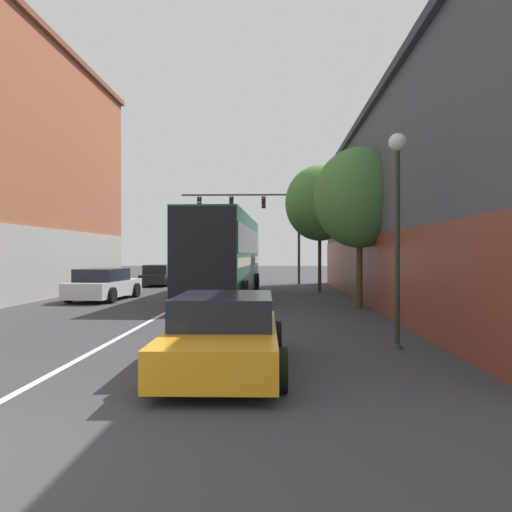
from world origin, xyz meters
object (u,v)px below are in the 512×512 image
(parked_car_left_mid, at_px, (104,285))
(street_tree_far, at_px, (320,203))
(hatchback_foreground, at_px, (224,333))
(parked_car_left_near, at_px, (158,276))
(street_lamp, at_px, (398,206))
(street_tree_near, at_px, (360,198))
(traffic_signal_gantry, at_px, (259,214))
(bus, at_px, (224,252))

(parked_car_left_mid, bearing_deg, street_tree_far, -59.33)
(hatchback_foreground, relative_size, parked_car_left_near, 1.00)
(hatchback_foreground, bearing_deg, street_lamp, -61.75)
(street_tree_far, bearing_deg, street_lamp, -89.13)
(parked_car_left_near, height_order, street_tree_far, street_tree_far)
(hatchback_foreground, height_order, street_tree_far, street_tree_far)
(street_tree_near, bearing_deg, parked_car_left_near, 129.06)
(parked_car_left_mid, bearing_deg, traffic_signal_gantry, -24.05)
(bus, distance_m, parked_car_left_near, 10.33)
(hatchback_foreground, bearing_deg, parked_car_left_mid, 26.18)
(bus, xyz_separation_m, street_tree_far, (4.76, 3.62, 2.65))
(street_tree_near, bearing_deg, street_tree_far, 95.44)
(hatchback_foreground, height_order, traffic_signal_gantry, traffic_signal_gantry)
(parked_car_left_mid, xyz_separation_m, street_tree_near, (10.72, -3.02, 3.46))
(parked_car_left_near, distance_m, street_lamp, 23.59)
(parked_car_left_near, bearing_deg, parked_car_left_mid, 176.66)
(bus, distance_m, hatchback_foreground, 14.47)
(hatchback_foreground, relative_size, parked_car_left_mid, 0.97)
(hatchback_foreground, bearing_deg, street_tree_far, -11.47)
(parked_car_left_mid, relative_size, street_tree_far, 0.71)
(parked_car_left_near, distance_m, street_tree_near, 17.37)
(hatchback_foreground, bearing_deg, street_tree_near, -23.35)
(parked_car_left_mid, height_order, street_lamp, street_lamp)
(bus, height_order, traffic_signal_gantry, traffic_signal_gantry)
(parked_car_left_near, bearing_deg, street_tree_far, -120.83)
(parked_car_left_mid, bearing_deg, street_tree_near, -101.80)
(parked_car_left_near, height_order, street_lamp, street_lamp)
(parked_car_left_near, bearing_deg, street_lamp, -157.59)
(street_tree_near, xyz_separation_m, street_tree_far, (-0.76, 8.03, 0.62))
(street_lamp, distance_m, street_tree_far, 16.05)
(hatchback_foreground, relative_size, street_tree_near, 0.78)
(bus, height_order, street_lamp, street_lamp)
(hatchback_foreground, distance_m, parked_car_left_near, 24.06)
(street_tree_near, bearing_deg, street_lamp, -93.77)
(bus, relative_size, traffic_signal_gantry, 1.48)
(hatchback_foreground, bearing_deg, parked_car_left_near, 15.01)
(traffic_signal_gantry, xyz_separation_m, street_tree_near, (4.23, -15.23, -0.62))
(bus, xyz_separation_m, street_lamp, (5.01, -12.33, 0.96))
(street_lamp, bearing_deg, traffic_signal_gantry, 99.09)
(bus, height_order, street_tree_near, street_tree_near)
(street_lamp, bearing_deg, parked_car_left_mid, 132.98)
(street_lamp, distance_m, street_tree_near, 8.01)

